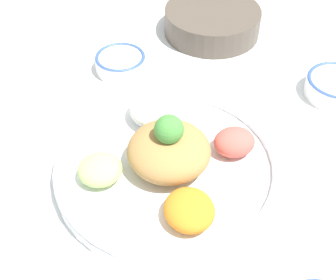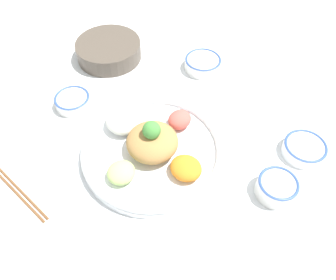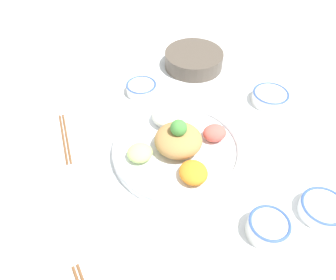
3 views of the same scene
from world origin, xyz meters
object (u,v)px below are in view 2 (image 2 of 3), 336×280
(salad_platter, at_px, (152,147))
(serving_spoon_extra, at_px, (255,95))
(serving_spoon_main, at_px, (247,226))
(sauce_bowl_dark, at_px, (277,187))
(rice_bowl_blue, at_px, (304,148))
(side_serving_bowl, at_px, (109,49))
(rice_bowl_plain, at_px, (203,63))
(chopsticks_pair_far, at_px, (20,193))
(sauce_bowl_red, at_px, (73,101))

(salad_platter, relative_size, serving_spoon_extra, 2.79)
(salad_platter, relative_size, serving_spoon_main, 3.31)
(sauce_bowl_dark, relative_size, serving_spoon_extra, 0.72)
(rice_bowl_blue, xyz_separation_m, side_serving_bowl, (-0.25, 0.63, 0.01))
(rice_bowl_plain, height_order, serving_spoon_extra, rice_bowl_plain)
(chopsticks_pair_far, relative_size, serving_spoon_extra, 1.56)
(rice_bowl_blue, bearing_deg, sauce_bowl_red, 132.14)
(rice_bowl_plain, relative_size, serving_spoon_extra, 0.88)
(sauce_bowl_dark, distance_m, rice_bowl_plain, 0.48)
(sauce_bowl_red, height_order, side_serving_bowl, side_serving_bowl)
(side_serving_bowl, bearing_deg, sauce_bowl_red, -142.19)
(sauce_bowl_dark, bearing_deg, serving_spoon_main, -164.84)
(rice_bowl_blue, relative_size, rice_bowl_plain, 0.94)
(chopsticks_pair_far, xyz_separation_m, serving_spoon_main, (0.41, -0.35, -0.00))
(salad_platter, distance_m, sauce_bowl_dark, 0.32)
(rice_bowl_blue, height_order, rice_bowl_plain, rice_bowl_plain)
(side_serving_bowl, bearing_deg, serving_spoon_extra, -54.49)
(sauce_bowl_red, height_order, serving_spoon_extra, sauce_bowl_red)
(rice_bowl_plain, relative_size, chopsticks_pair_far, 0.57)
(side_serving_bowl, xyz_separation_m, serving_spoon_main, (-0.01, -0.71, -0.03))
(side_serving_bowl, height_order, chopsticks_pair_far, side_serving_bowl)
(serving_spoon_extra, bearing_deg, salad_platter, -66.13)
(sauce_bowl_red, distance_m, serving_spoon_main, 0.59)
(rice_bowl_plain, bearing_deg, serving_spoon_main, -115.69)
(rice_bowl_blue, relative_size, sauce_bowl_dark, 1.15)
(rice_bowl_plain, height_order, serving_spoon_main, rice_bowl_plain)
(rice_bowl_plain, distance_m, serving_spoon_main, 0.55)
(serving_spoon_extra, bearing_deg, rice_bowl_plain, -141.37)
(serving_spoon_main, bearing_deg, rice_bowl_blue, -31.60)
(sauce_bowl_red, xyz_separation_m, rice_bowl_plain, (0.42, -0.07, 0.00))
(rice_bowl_blue, relative_size, serving_spoon_extra, 0.83)
(serving_spoon_main, bearing_deg, salad_platter, 56.58)
(rice_bowl_blue, xyz_separation_m, sauce_bowl_dark, (-0.15, -0.05, 0.01))
(salad_platter, distance_m, serving_spoon_extra, 0.38)
(chopsticks_pair_far, bearing_deg, rice_bowl_plain, 86.22)
(side_serving_bowl, bearing_deg, serving_spoon_main, -90.71)
(serving_spoon_extra, bearing_deg, sauce_bowl_dark, -12.84)
(serving_spoon_main, bearing_deg, serving_spoon_extra, -2.52)
(salad_platter, distance_m, chopsticks_pair_far, 0.34)
(rice_bowl_plain, height_order, side_serving_bowl, side_serving_bowl)
(rice_bowl_blue, distance_m, serving_spoon_extra, 0.23)
(serving_spoon_main, relative_size, serving_spoon_extra, 0.84)
(serving_spoon_extra, bearing_deg, chopsticks_pair_far, -72.82)
(rice_bowl_plain, distance_m, serving_spoon_extra, 0.20)
(sauce_bowl_red, distance_m, rice_bowl_blue, 0.65)
(rice_bowl_blue, bearing_deg, side_serving_bowl, 111.41)
(sauce_bowl_dark, height_order, serving_spoon_extra, sauce_bowl_dark)
(sauce_bowl_dark, height_order, serving_spoon_main, sauce_bowl_dark)
(salad_platter, bearing_deg, serving_spoon_main, -75.15)
(salad_platter, xyz_separation_m, side_serving_bowl, (0.09, 0.42, 0.01))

